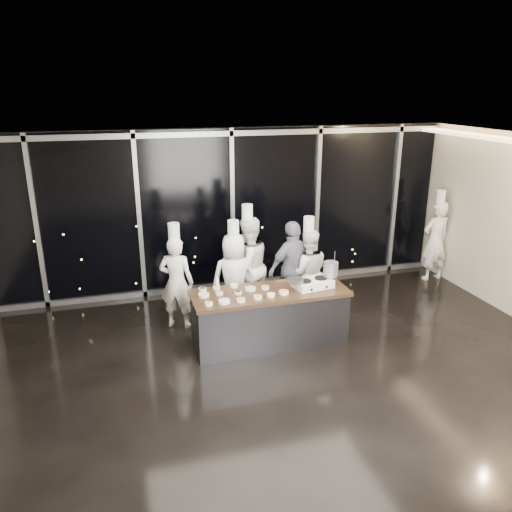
{
  "coord_description": "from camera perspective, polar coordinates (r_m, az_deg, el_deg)",
  "views": [
    {
      "loc": [
        -2.18,
        -5.96,
        3.94
      ],
      "look_at": [
        -0.14,
        1.2,
        1.4
      ],
      "focal_mm": 35.0,
      "sensor_mm": 36.0,
      "label": 1
    }
  ],
  "objects": [
    {
      "name": "ground",
      "position": [
        7.47,
        3.65,
        -13.01
      ],
      "size": [
        9.0,
        9.0,
        0.0
      ],
      "primitive_type": "plane",
      "color": "black",
      "rests_on": "ground"
    },
    {
      "name": "prep_bowls",
      "position": [
        7.67,
        -2.14,
        -4.31
      ],
      "size": [
        1.37,
        0.71,
        0.05
      ],
      "color": "white",
      "rests_on": "demo_counter"
    },
    {
      "name": "chef_center",
      "position": [
        8.86,
        -0.97,
        -1.16
      ],
      "size": [
        1.07,
        0.96,
        2.03
      ],
      "rotation": [
        0.0,
        0.0,
        3.53
      ],
      "color": "white",
      "rests_on": "ground"
    },
    {
      "name": "frying_pan",
      "position": [
        7.83,
        4.45,
        -2.77
      ],
      "size": [
        0.48,
        0.31,
        0.04
      ],
      "rotation": [
        0.0,
        0.0,
        0.16
      ],
      "color": "slate",
      "rests_on": "stove"
    },
    {
      "name": "window_wall",
      "position": [
        9.92,
        -2.77,
        5.18
      ],
      "size": [
        8.9,
        0.11,
        3.2
      ],
      "color": "black",
      "rests_on": "ground"
    },
    {
      "name": "stove",
      "position": [
        8.0,
        6.51,
        -3.11
      ],
      "size": [
        0.65,
        0.46,
        0.14
      ],
      "rotation": [
        0.0,
        0.0,
        0.16
      ],
      "color": "white",
      "rests_on": "demo_counter"
    },
    {
      "name": "chef_far_left",
      "position": [
        8.51,
        -9.07,
        -2.87
      ],
      "size": [
        0.69,
        0.59,
        1.84
      ],
      "rotation": [
        0.0,
        0.0,
        2.72
      ],
      "color": "white",
      "rests_on": "ground"
    },
    {
      "name": "demo_counter",
      "position": [
        8.0,
        1.56,
        -6.99
      ],
      "size": [
        2.46,
        0.86,
        0.9
      ],
      "color": "#37373C",
      "rests_on": "ground"
    },
    {
      "name": "room_shell",
      "position": [
        6.63,
        5.49,
        3.96
      ],
      "size": [
        9.02,
        7.02,
        3.21
      ],
      "color": "beige",
      "rests_on": "ground"
    },
    {
      "name": "chef_left",
      "position": [
        8.6,
        -2.52,
        -2.5
      ],
      "size": [
        0.8,
        0.54,
        1.83
      ],
      "rotation": [
        0.0,
        0.0,
        3.11
      ],
      "color": "white",
      "rests_on": "ground"
    },
    {
      "name": "guest",
      "position": [
        8.88,
        4.24,
        -1.43
      ],
      "size": [
        1.1,
        0.71,
        1.74
      ],
      "rotation": [
        0.0,
        0.0,
        3.44
      ],
      "color": "#141737",
      "rests_on": "ground"
    },
    {
      "name": "squeeze_bottle",
      "position": [
        7.91,
        -4.46,
        -3.03
      ],
      "size": [
        0.06,
        0.06,
        0.21
      ],
      "color": "white",
      "rests_on": "demo_counter"
    },
    {
      "name": "stock_pot",
      "position": [
        8.09,
        8.53,
        -1.49
      ],
      "size": [
        0.27,
        0.27,
        0.23
      ],
      "primitive_type": "cylinder",
      "rotation": [
        0.0,
        0.0,
        0.16
      ],
      "color": "#ABABAD",
      "rests_on": "stove"
    },
    {
      "name": "chef_right",
      "position": [
        8.95,
        5.88,
        -1.79
      ],
      "size": [
        0.87,
        0.73,
        1.81
      ],
      "rotation": [
        0.0,
        0.0,
        2.95
      ],
      "color": "white",
      "rests_on": "ground"
    },
    {
      "name": "chef_side",
      "position": [
        11.14,
        19.82,
        1.74
      ],
      "size": [
        0.66,
        0.48,
        1.94
      ],
      "rotation": [
        0.0,
        0.0,
        3.26
      ],
      "color": "white",
      "rests_on": "ground"
    }
  ]
}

